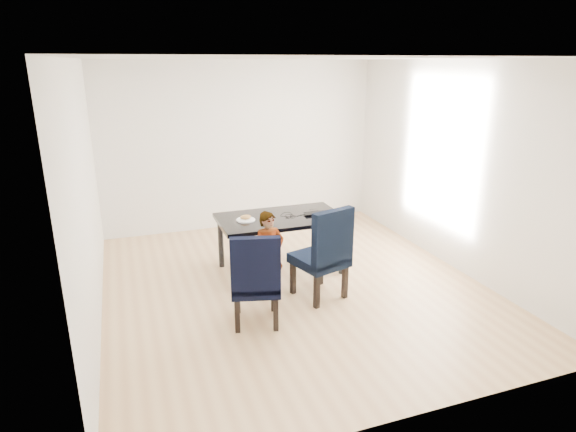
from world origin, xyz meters
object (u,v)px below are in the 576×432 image
object	(u,v)px
dining_table	(280,244)
chair_left	(255,277)
plate	(246,220)
chair_right	(319,252)
child	(269,255)
laptop	(316,212)

from	to	relation	value
dining_table	chair_left	world-z (taller)	chair_left
dining_table	plate	distance (m)	0.60
chair_right	child	world-z (taller)	chair_right
child	chair_right	bearing A→B (deg)	-30.63
chair_left	plate	world-z (taller)	chair_left
dining_table	child	size ratio (longest dim) A/B	1.54
dining_table	plate	bearing A→B (deg)	179.98
chair_right	laptop	distance (m)	0.91
dining_table	child	distance (m)	0.76
chair_right	chair_left	bearing A→B (deg)	-175.67
laptop	chair_left	bearing A→B (deg)	46.69
chair_right	plate	distance (m)	1.09
child	laptop	size ratio (longest dim) A/B	3.02
dining_table	child	xyz separation A→B (m)	(-0.36, -0.65, 0.15)
chair_left	plate	xyz separation A→B (m)	(0.21, 1.18, 0.24)
child	plate	size ratio (longest dim) A/B	4.30
chair_left	laptop	world-z (taller)	chair_left
plate	laptop	xyz separation A→B (m)	(0.95, -0.01, 0.01)
chair_right	laptop	xyz separation A→B (m)	(0.30, 0.83, 0.20)
chair_left	laptop	distance (m)	1.66
chair_left	child	xyz separation A→B (m)	(0.32, 0.53, 0.00)
chair_right	plate	world-z (taller)	chair_right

